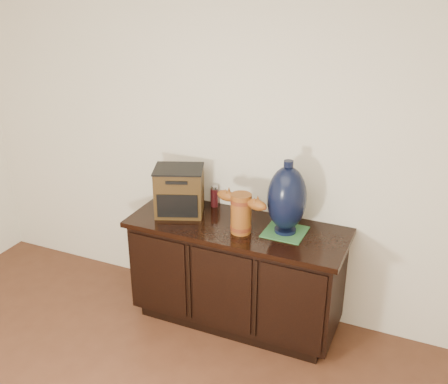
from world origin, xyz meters
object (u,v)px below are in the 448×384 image
at_px(terracotta_vessel, 241,211).
at_px(lamp_base, 287,199).
at_px(sideboard, 236,273).
at_px(tv_radio, 179,191).
at_px(spray_can, 214,196).

xyz_separation_m(terracotta_vessel, lamp_base, (0.26, 0.11, 0.09)).
bearing_deg(lamp_base, terracotta_vessel, -157.73).
xyz_separation_m(sideboard, tv_radio, (-0.44, 0.02, 0.53)).
distance_m(sideboard, terracotta_vessel, 0.53).
xyz_separation_m(tv_radio, spray_can, (0.17, 0.19, -0.09)).
relative_size(terracotta_vessel, tv_radio, 0.94).
height_order(terracotta_vessel, lamp_base, lamp_base).
relative_size(tv_radio, spray_can, 2.57).
bearing_deg(tv_radio, sideboard, -24.43).
relative_size(tv_radio, lamp_base, 0.83).
distance_m(lamp_base, spray_can, 0.63).
bearing_deg(tv_radio, terracotta_vessel, -32.50).
bearing_deg(tv_radio, spray_can, 26.41).
bearing_deg(lamp_base, tv_radio, -179.14).
bearing_deg(terracotta_vessel, spray_can, 150.95).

